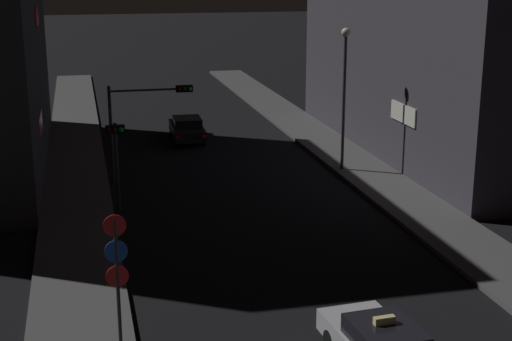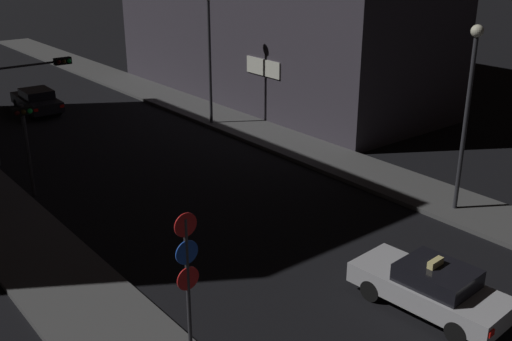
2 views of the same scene
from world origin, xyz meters
The scene contains 7 objects.
sidewalk_left centered at (-7.07, 29.94, 0.09)m, with size 3.00×63.87×0.18m, color #4C4C4C.
sidewalk_right centered at (7.07, 29.94, 0.09)m, with size 3.00×63.87×0.18m, color #4C4C4C.
far_car centered at (-0.60, 34.00, 0.73)m, with size 1.96×4.51×1.42m.
traffic_light_overhead centered at (-3.72, 26.07, 3.42)m, with size 4.02×0.42×4.66m.
traffic_light_left_kerb centered at (-5.32, 21.59, 2.72)m, with size 0.80×0.42×3.80m.
sign_pole_left centered at (-6.00, 8.82, 2.52)m, with size 0.60×0.10×3.89m.
street_lamp_far_block centered at (5.98, 25.22, 4.67)m, with size 0.44×0.44×7.02m.
Camera 1 is at (-6.67, -9.75, 10.24)m, focal length 53.34 mm.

